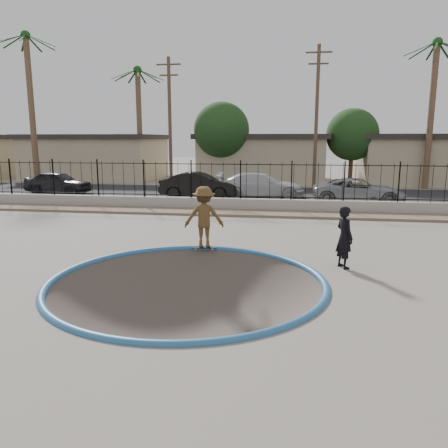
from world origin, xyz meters
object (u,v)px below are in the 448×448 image
at_px(car_a, 58,182).
at_px(car_d, 359,191).
at_px(skateboard, 204,248).
at_px(videographer, 344,237).
at_px(skater, 204,220).
at_px(car_c, 261,185).
at_px(car_b, 199,185).

distance_m(car_a, car_d, 18.67).
bearing_deg(skateboard, videographer, -21.54).
height_order(skater, car_d, skater).
distance_m(skater, car_c, 12.72).
height_order(car_b, car_d, car_b).
xyz_separation_m(skateboard, car_c, (0.90, 12.69, 0.73)).
xyz_separation_m(skater, car_d, (6.40, 11.09, -0.25)).
xyz_separation_m(videographer, car_b, (-6.96, 13.44, -0.07)).
xyz_separation_m(skater, skateboard, (0.00, -0.00, -0.92)).
xyz_separation_m(car_a, car_d, (18.60, -1.60, -0.03)).
height_order(car_a, car_c, car_c).
xyz_separation_m(car_b, car_d, (9.13, -0.95, -0.07)).
xyz_separation_m(skater, car_a, (-12.20, 12.69, -0.22)).
bearing_deg(car_b, skateboard, -168.81).
relative_size(skater, car_a, 0.46).
height_order(skater, car_c, skater).
bearing_deg(car_a, skateboard, -132.73).
relative_size(car_c, car_d, 1.05).
relative_size(skateboard, videographer, 0.48).
xyz_separation_m(car_b, car_c, (3.63, 0.65, -0.01)).
bearing_deg(car_d, skater, 151.33).
relative_size(skateboard, car_a, 0.19).
distance_m(car_b, car_c, 3.69).
relative_size(skateboard, car_c, 0.16).
bearing_deg(car_d, car_c, 75.10).
bearing_deg(skater, car_b, -87.66).
bearing_deg(videographer, car_c, -14.85).
relative_size(skater, skateboard, 2.37).
relative_size(car_a, car_d, 0.86).
height_order(skateboard, car_c, car_c).
bearing_deg(car_a, skater, -132.73).
height_order(skateboard, car_d, car_d).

